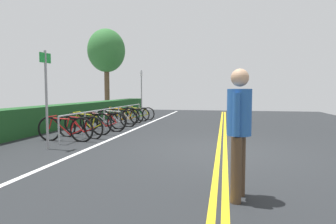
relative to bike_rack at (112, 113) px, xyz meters
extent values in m
cube|color=#232628|center=(-3.71, -4.33, -0.62)|extent=(29.60, 13.20, 0.05)
cube|color=gold|center=(-3.71, -4.41, -0.59)|extent=(26.64, 0.10, 0.00)
cube|color=gold|center=(-3.71, -4.25, -0.59)|extent=(26.64, 0.10, 0.00)
cube|color=white|center=(-3.71, -1.04, -0.59)|extent=(26.64, 0.12, 0.00)
cylinder|color=#9EA0A5|center=(-3.73, 0.00, -0.21)|extent=(0.05, 0.05, 0.77)
cylinder|color=#9EA0A5|center=(-2.24, 0.00, -0.21)|extent=(0.05, 0.05, 0.77)
cylinder|color=#9EA0A5|center=(-0.75, 0.00, -0.21)|extent=(0.05, 0.05, 0.77)
cylinder|color=#9EA0A5|center=(0.75, 0.00, -0.21)|extent=(0.05, 0.05, 0.77)
cylinder|color=#9EA0A5|center=(2.24, 0.00, -0.21)|extent=(0.05, 0.05, 0.77)
cylinder|color=#9EA0A5|center=(3.73, 0.00, -0.21)|extent=(0.05, 0.05, 0.77)
cylinder|color=#9EA0A5|center=(0.00, 0.00, 0.17)|extent=(7.46, 0.04, 0.04)
torus|color=black|center=(-3.19, 0.65, -0.26)|extent=(0.06, 0.74, 0.74)
torus|color=black|center=(-3.19, -0.38, -0.26)|extent=(0.06, 0.74, 0.74)
cylinder|color=red|center=(-3.19, 0.26, -0.17)|extent=(0.04, 0.59, 0.51)
cylinder|color=red|center=(-3.19, 0.19, 0.05)|extent=(0.04, 0.70, 0.07)
cylinder|color=red|center=(-3.19, -0.09, -0.19)|extent=(0.04, 0.17, 0.45)
cylinder|color=red|center=(-3.19, -0.20, -0.33)|extent=(0.04, 0.37, 0.19)
cylinder|color=red|center=(-3.19, -0.27, -0.11)|extent=(0.04, 0.26, 0.31)
cylinder|color=red|center=(-3.19, 0.60, -0.09)|extent=(0.04, 0.14, 0.34)
cube|color=black|center=(-3.19, -0.16, 0.07)|extent=(0.08, 0.20, 0.05)
cylinder|color=red|center=(-3.19, 0.54, 0.12)|extent=(0.46, 0.03, 0.03)
torus|color=black|center=(-2.45, 0.52, -0.27)|extent=(0.21, 0.71, 0.72)
torus|color=black|center=(-2.68, -0.50, -0.27)|extent=(0.21, 0.71, 0.72)
cylinder|color=red|center=(-2.53, 0.14, -0.18)|extent=(0.17, 0.59, 0.49)
cylinder|color=red|center=(-2.55, 0.07, 0.03)|extent=(0.19, 0.71, 0.07)
cylinder|color=red|center=(-2.61, -0.21, -0.20)|extent=(0.07, 0.17, 0.44)
cylinder|color=red|center=(-2.64, -0.32, -0.34)|extent=(0.12, 0.38, 0.18)
cylinder|color=red|center=(-2.65, -0.39, -0.12)|extent=(0.09, 0.26, 0.30)
cylinder|color=red|center=(-2.46, 0.47, -0.11)|extent=(0.07, 0.14, 0.33)
cube|color=black|center=(-2.63, -0.28, 0.05)|extent=(0.12, 0.21, 0.05)
cylinder|color=red|center=(-2.47, 0.42, 0.10)|extent=(0.45, 0.13, 0.03)
torus|color=black|center=(-1.85, 0.59, -0.24)|extent=(0.08, 0.77, 0.77)
torus|color=black|center=(-1.88, -0.39, -0.24)|extent=(0.08, 0.77, 0.77)
cylinder|color=yellow|center=(-1.86, 0.22, -0.15)|extent=(0.06, 0.57, 0.52)
cylinder|color=yellow|center=(-1.87, 0.16, 0.08)|extent=(0.06, 0.67, 0.07)
cylinder|color=yellow|center=(-1.88, -0.11, -0.17)|extent=(0.04, 0.16, 0.47)
cylinder|color=yellow|center=(-1.88, -0.22, -0.32)|extent=(0.05, 0.36, 0.19)
cylinder|color=yellow|center=(-1.88, -0.29, -0.09)|extent=(0.04, 0.25, 0.32)
cylinder|color=yellow|center=(-1.85, 0.54, -0.07)|extent=(0.04, 0.13, 0.35)
cube|color=black|center=(-1.88, -0.18, 0.09)|extent=(0.09, 0.20, 0.05)
cylinder|color=yellow|center=(-1.85, 0.49, 0.15)|extent=(0.46, 0.04, 0.03)
torus|color=black|center=(-1.09, 0.44, -0.27)|extent=(0.08, 0.72, 0.72)
torus|color=black|center=(-1.06, -0.60, -0.27)|extent=(0.08, 0.72, 0.72)
cylinder|color=red|center=(-1.08, 0.05, -0.18)|extent=(0.06, 0.60, 0.49)
cylinder|color=red|center=(-1.08, -0.02, 0.03)|extent=(0.06, 0.71, 0.07)
cylinder|color=red|center=(-1.07, -0.31, -0.20)|extent=(0.04, 0.17, 0.44)
cylinder|color=red|center=(-1.06, -0.42, -0.34)|extent=(0.05, 0.38, 0.18)
cylinder|color=red|center=(-1.06, -0.49, -0.13)|extent=(0.05, 0.26, 0.30)
cylinder|color=red|center=(-1.09, 0.38, -0.11)|extent=(0.04, 0.14, 0.33)
cube|color=black|center=(-1.06, -0.37, 0.05)|extent=(0.09, 0.20, 0.05)
cylinder|color=red|center=(-1.09, 0.33, 0.10)|extent=(0.46, 0.05, 0.03)
torus|color=black|center=(-0.39, 0.63, -0.29)|extent=(0.07, 0.66, 0.66)
torus|color=black|center=(-0.37, -0.42, -0.29)|extent=(0.07, 0.66, 0.66)
cylinder|color=silver|center=(-0.38, 0.24, -0.22)|extent=(0.05, 0.60, 0.45)
cylinder|color=silver|center=(-0.38, 0.17, -0.02)|extent=(0.05, 0.72, 0.07)
cylinder|color=silver|center=(-0.38, -0.12, -0.23)|extent=(0.04, 0.17, 0.41)
cylinder|color=silver|center=(-0.38, -0.24, -0.36)|extent=(0.04, 0.38, 0.17)
cylinder|color=silver|center=(-0.37, -0.30, -0.16)|extent=(0.04, 0.26, 0.28)
cylinder|color=silver|center=(-0.39, 0.58, -0.15)|extent=(0.04, 0.14, 0.30)
cube|color=black|center=(-0.38, -0.19, 0.00)|extent=(0.08, 0.20, 0.05)
cylinder|color=silver|center=(-0.39, 0.53, 0.05)|extent=(0.46, 0.04, 0.03)
torus|color=black|center=(0.23, 0.48, -0.26)|extent=(0.17, 0.72, 0.72)
torus|color=black|center=(0.39, -0.56, -0.26)|extent=(0.17, 0.72, 0.72)
cylinder|color=white|center=(0.29, 0.09, -0.18)|extent=(0.13, 0.60, 0.49)
cylinder|color=white|center=(0.30, 0.02, 0.03)|extent=(0.15, 0.72, 0.07)
cylinder|color=white|center=(0.35, -0.26, -0.20)|extent=(0.06, 0.18, 0.44)
cylinder|color=white|center=(0.37, -0.38, -0.34)|extent=(0.09, 0.38, 0.18)
cylinder|color=white|center=(0.38, -0.45, -0.12)|extent=(0.08, 0.26, 0.31)
cylinder|color=white|center=(0.24, 0.43, -0.11)|extent=(0.06, 0.14, 0.33)
cube|color=black|center=(0.36, -0.33, 0.05)|extent=(0.11, 0.21, 0.05)
cylinder|color=white|center=(0.25, 0.38, 0.10)|extent=(0.46, 0.10, 0.03)
torus|color=black|center=(1.04, 0.61, -0.24)|extent=(0.20, 0.76, 0.77)
torus|color=black|center=(1.24, -0.38, -0.24)|extent=(0.20, 0.76, 0.77)
cylinder|color=orange|center=(1.12, 0.24, -0.15)|extent=(0.15, 0.57, 0.52)
cylinder|color=orange|center=(1.13, 0.18, 0.08)|extent=(0.17, 0.68, 0.07)
cylinder|color=orange|center=(1.18, -0.10, -0.17)|extent=(0.07, 0.17, 0.47)
cylinder|color=orange|center=(1.20, -0.20, -0.32)|extent=(0.11, 0.37, 0.19)
cylinder|color=orange|center=(1.22, -0.27, -0.09)|extent=(0.08, 0.25, 0.32)
cylinder|color=orange|center=(1.05, 0.56, -0.07)|extent=(0.06, 0.14, 0.35)
cube|color=black|center=(1.20, -0.16, 0.09)|extent=(0.12, 0.21, 0.05)
cylinder|color=orange|center=(1.06, 0.51, 0.14)|extent=(0.46, 0.12, 0.03)
torus|color=black|center=(1.83, 0.51, -0.28)|extent=(0.13, 0.69, 0.69)
torus|color=black|center=(1.72, -0.48, -0.28)|extent=(0.13, 0.69, 0.69)
cylinder|color=orange|center=(1.79, 0.14, -0.20)|extent=(0.10, 0.57, 0.47)
cylinder|color=orange|center=(1.78, 0.07, 0.00)|extent=(0.11, 0.68, 0.07)
cylinder|color=orange|center=(1.75, -0.20, -0.22)|extent=(0.05, 0.17, 0.42)
cylinder|color=orange|center=(1.74, -0.31, -0.35)|extent=(0.07, 0.36, 0.18)
cylinder|color=orange|center=(1.73, -0.37, -0.15)|extent=(0.06, 0.25, 0.29)
cylinder|color=orange|center=(1.82, 0.46, -0.13)|extent=(0.05, 0.14, 0.31)
cube|color=black|center=(1.75, -0.26, 0.02)|extent=(0.10, 0.21, 0.05)
cylinder|color=orange|center=(1.82, 0.41, 0.07)|extent=(0.46, 0.08, 0.03)
torus|color=black|center=(2.60, 0.56, -0.29)|extent=(0.08, 0.68, 0.67)
torus|color=black|center=(2.56, -0.53, -0.29)|extent=(0.08, 0.68, 0.67)
cylinder|color=#198C38|center=(2.59, 0.15, -0.21)|extent=(0.06, 0.62, 0.46)
cylinder|color=#198C38|center=(2.58, 0.08, -0.01)|extent=(0.06, 0.75, 0.07)
cylinder|color=#198C38|center=(2.57, -0.22, -0.23)|extent=(0.04, 0.18, 0.41)
cylinder|color=#198C38|center=(2.57, -0.34, -0.36)|extent=(0.05, 0.40, 0.17)
cylinder|color=#198C38|center=(2.57, -0.41, -0.16)|extent=(0.04, 0.27, 0.29)
cylinder|color=#198C38|center=(2.60, 0.50, -0.14)|extent=(0.04, 0.14, 0.31)
cube|color=black|center=(2.57, -0.29, 0.00)|extent=(0.09, 0.20, 0.05)
cylinder|color=#198C38|center=(2.60, 0.45, 0.06)|extent=(0.46, 0.04, 0.03)
torus|color=black|center=(3.37, 0.45, -0.29)|extent=(0.14, 0.67, 0.66)
torus|color=black|center=(3.23, -0.63, -0.29)|extent=(0.14, 0.67, 0.66)
cylinder|color=yellow|center=(3.31, 0.05, -0.22)|extent=(0.11, 0.62, 0.46)
cylinder|color=yellow|center=(3.31, -0.02, -0.02)|extent=(0.13, 0.74, 0.07)
cylinder|color=yellow|center=(3.27, -0.32, -0.23)|extent=(0.06, 0.18, 0.41)
cylinder|color=yellow|center=(3.25, -0.44, -0.36)|extent=(0.09, 0.39, 0.17)
cylinder|color=yellow|center=(3.24, -0.51, -0.16)|extent=(0.07, 0.27, 0.28)
cylinder|color=yellow|center=(3.36, 0.40, -0.15)|extent=(0.05, 0.15, 0.30)
cube|color=black|center=(3.26, -0.39, 0.00)|extent=(0.10, 0.21, 0.05)
cylinder|color=yellow|center=(3.35, 0.34, 0.05)|extent=(0.46, 0.09, 0.03)
cylinder|color=#4C3826|center=(-6.68, -4.61, -0.16)|extent=(0.14, 0.14, 0.87)
cylinder|color=#4C3826|center=(-6.96, -4.54, -0.16)|extent=(0.14, 0.14, 0.87)
cylinder|color=#2659A5|center=(-6.82, -4.58, 0.57)|extent=(0.32, 0.32, 0.61)
sphere|color=tan|center=(-6.82, -4.58, 1.03)|extent=(0.23, 0.23, 0.23)
cylinder|color=#2659A5|center=(-6.63, -4.62, 0.56)|extent=(0.09, 0.09, 0.55)
cylinder|color=#2659A5|center=(-7.02, -4.53, 0.56)|extent=(0.09, 0.09, 0.55)
cylinder|color=gray|center=(-4.33, -0.07, 0.62)|extent=(0.06, 0.06, 2.44)
cube|color=#198C33|center=(-4.33, -0.07, 1.66)|extent=(0.36, 0.07, 0.24)
cylinder|color=gray|center=(4.44, 0.08, 0.69)|extent=(0.06, 0.06, 2.57)
cube|color=white|center=(4.44, 0.08, 1.80)|extent=(0.36, 0.03, 0.24)
cube|color=#1C4C21|center=(1.50, 2.11, -0.15)|extent=(16.46, 0.86, 0.90)
cylinder|color=brown|center=(8.15, 3.67, 0.86)|extent=(0.34, 0.34, 2.91)
ellipsoid|color=#2D6B30|center=(8.15, 3.67, 3.64)|extent=(2.57, 2.57, 2.95)
camera|label=1|loc=(-10.70, -4.38, 0.85)|focal=30.73mm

